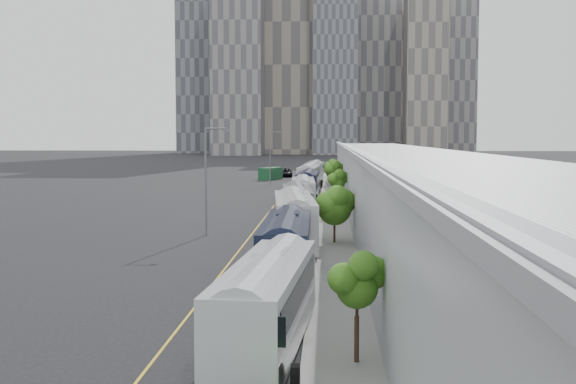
# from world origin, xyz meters

# --- Properties ---
(sidewalk) EXTENTS (10.00, 170.00, 0.12)m
(sidewalk) POSITION_xyz_m (9.00, 55.00, 0.06)
(sidewalk) COLOR gray
(sidewalk) RESTS_ON ground
(lane_line) EXTENTS (0.12, 160.00, 0.02)m
(lane_line) POSITION_xyz_m (-1.50, 55.00, 0.01)
(lane_line) COLOR gold
(lane_line) RESTS_ON ground
(depot) EXTENTS (12.45, 160.40, 7.20)m
(depot) POSITION_xyz_m (12.99, 55.00, 3.51)
(depot) COLOR gray
(depot) RESTS_ON ground
(skyline) EXTENTS (145.00, 64.00, 120.00)m
(skyline) POSITION_xyz_m (-2.90, 324.16, 50.85)
(skyline) COLOR slate
(skyline) RESTS_ON ground
(bus_0) EXTENTS (3.45, 12.88, 3.72)m
(bus_0) POSITION_xyz_m (2.65, 6.27, 1.57)
(bus_0) COLOR #B8BCC4
(bus_0) RESTS_ON ground
(bus_1) EXTENTS (2.93, 13.17, 3.84)m
(bus_1) POSITION_xyz_m (2.60, 19.87, 1.62)
(bus_1) COLOR black
(bus_1) RESTS_ON ground
(bus_2) EXTENTS (3.95, 14.19, 4.09)m
(bus_2) POSITION_xyz_m (2.43, 32.72, 1.73)
(bus_2) COLOR silver
(bus_2) RESTS_ON ground
(bus_3) EXTENTS (3.54, 12.99, 3.75)m
(bus_3) POSITION_xyz_m (2.02, 46.79, 1.58)
(bus_3) COLOR slate
(bus_3) RESTS_ON ground
(bus_4) EXTENTS (3.08, 12.78, 3.71)m
(bus_4) POSITION_xyz_m (2.17, 60.21, 1.56)
(bus_4) COLOR #B7B8C2
(bus_4) RESTS_ON ground
(bus_5) EXTENTS (2.92, 13.16, 3.83)m
(bus_5) POSITION_xyz_m (2.33, 74.39, 1.62)
(bus_5) COLOR black
(bus_5) RESTS_ON ground
(bus_6) EXTENTS (3.45, 13.73, 3.98)m
(bus_6) POSITION_xyz_m (2.01, 91.46, 1.68)
(bus_6) COLOR #B6B6B8
(bus_6) RESTS_ON ground
(bus_7) EXTENTS (3.39, 13.89, 4.03)m
(bus_7) POSITION_xyz_m (2.55, 104.38, 1.70)
(bus_7) COLOR gray
(bus_7) RESTS_ON ground
(tree_0) EXTENTS (1.54, 1.54, 3.87)m
(tree_0) POSITION_xyz_m (6.03, 4.68, 3.05)
(tree_0) COLOR black
(tree_0) RESTS_ON ground
(tree_1) EXTENTS (2.64, 2.64, 4.49)m
(tree_1) POSITION_xyz_m (5.48, 34.39, 3.16)
(tree_1) COLOR black
(tree_1) RESTS_ON ground
(tree_2) EXTENTS (1.60, 1.60, 4.52)m
(tree_2) POSITION_xyz_m (6.00, 54.80, 3.67)
(tree_2) COLOR black
(tree_2) RESTS_ON ground
(tree_3) EXTENTS (2.14, 2.14, 4.83)m
(tree_3) POSITION_xyz_m (5.73, 77.92, 3.74)
(tree_3) COLOR black
(tree_3) RESTS_ON ground
(tree_4) EXTENTS (2.37, 2.37, 4.38)m
(tree_4) POSITION_xyz_m (5.62, 100.95, 3.19)
(tree_4) COLOR black
(tree_4) RESTS_ON ground
(street_lamp_near) EXTENTS (2.04, 0.22, 9.08)m
(street_lamp_near) POSITION_xyz_m (-5.06, 38.51, 5.23)
(street_lamp_near) COLOR #59595E
(street_lamp_near) RESTS_ON ground
(street_lamp_far) EXTENTS (2.04, 0.22, 9.17)m
(street_lamp_far) POSITION_xyz_m (-4.80, 102.34, 5.28)
(street_lamp_far) COLOR #59595E
(street_lamp_far) RESTS_ON ground
(shipping_container) EXTENTS (4.40, 6.56, 2.36)m
(shipping_container) POSITION_xyz_m (-6.07, 116.90, 1.18)
(shipping_container) COLOR #123A1F
(shipping_container) RESTS_ON ground
(suv) EXTENTS (3.18, 6.43, 1.75)m
(suv) POSITION_xyz_m (-3.83, 126.86, 0.88)
(suv) COLOR black
(suv) RESTS_ON ground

